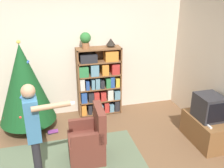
{
  "coord_description": "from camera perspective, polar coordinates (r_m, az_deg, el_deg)",
  "views": [
    {
      "loc": [
        -0.51,
        -3.08,
        2.69
      ],
      "look_at": [
        0.55,
        0.93,
        1.05
      ],
      "focal_mm": 40.0,
      "sensor_mm": 36.0,
      "label": 1
    }
  ],
  "objects": [
    {
      "name": "tv_stand",
      "position": [
        4.91,
        20.49,
        -9.8
      ],
      "size": [
        0.49,
        0.91,
        0.49
      ],
      "color": "brown",
      "rests_on": "ground_plane"
    },
    {
      "name": "potted_plant",
      "position": [
        5.11,
        -6.09,
        10.16
      ],
      "size": [
        0.22,
        0.22,
        0.33
      ],
      "color": "#935B38",
      "rests_on": "bookshelf"
    },
    {
      "name": "wall_back",
      "position": [
        5.39,
        -9.01,
        6.41
      ],
      "size": [
        8.0,
        0.1,
        2.6
      ],
      "color": "beige",
      "rests_on": "ground_plane"
    },
    {
      "name": "table_lamp",
      "position": [
        5.23,
        -0.28,
        9.55
      ],
      "size": [
        0.2,
        0.2,
        0.18
      ],
      "color": "#473828",
      "rests_on": "bookshelf"
    },
    {
      "name": "christmas_tree",
      "position": [
        4.95,
        -19.42,
        0.01
      ],
      "size": [
        1.07,
        1.07,
        1.8
      ],
      "color": "#4C3323",
      "rests_on": "ground_plane"
    },
    {
      "name": "book_pile_near_tree",
      "position": [
        5.11,
        -13.42,
        -10.57
      ],
      "size": [
        0.22,
        0.15,
        0.04
      ],
      "color": "#232328",
      "rests_on": "ground_plane"
    },
    {
      "name": "standing_person",
      "position": [
        3.52,
        -17.42,
        -9.78
      ],
      "size": [
        0.66,
        0.47,
        1.56
      ],
      "rotation": [
        0.0,
        0.0,
        -1.46
      ],
      "color": "#232328",
      "rests_on": "ground_plane"
    },
    {
      "name": "bookshelf",
      "position": [
        5.41,
        -2.99,
        0.36
      ],
      "size": [
        0.94,
        0.33,
        1.5
      ],
      "color": "brown",
      "rests_on": "ground_plane"
    },
    {
      "name": "game_remote",
      "position": [
        4.52,
        21.32,
        -9.03
      ],
      "size": [
        0.04,
        0.12,
        0.02
      ],
      "color": "white",
      "rests_on": "tv_stand"
    },
    {
      "name": "television",
      "position": [
        4.7,
        21.24,
        -4.94
      ],
      "size": [
        0.41,
        0.47,
        0.44
      ],
      "color": "#28282D",
      "rests_on": "tv_stand"
    },
    {
      "name": "armchair",
      "position": [
        4.18,
        -5.38,
        -12.96
      ],
      "size": [
        0.59,
        0.58,
        0.92
      ],
      "rotation": [
        0.0,
        0.0,
        -1.6
      ],
      "color": "brown",
      "rests_on": "ground_plane"
    }
  ]
}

